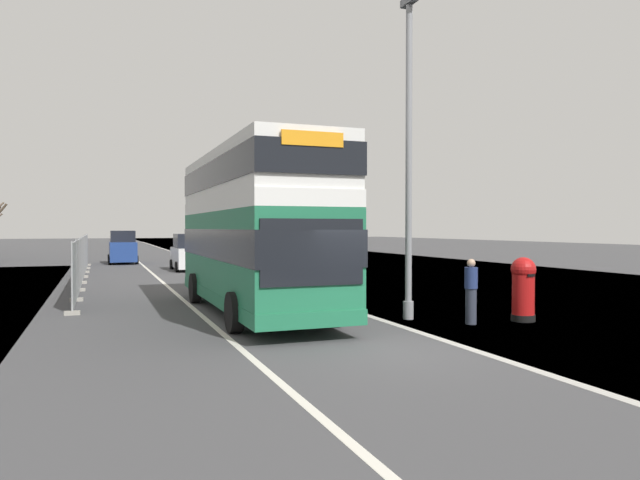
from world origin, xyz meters
name	(u,v)px	position (x,y,z in m)	size (l,w,h in m)	color
ground	(406,348)	(0.51, 0.16, -0.05)	(140.00, 280.00, 0.10)	#424244
double_decker_bus	(253,228)	(-1.31, 6.25, 2.54)	(2.90, 10.51, 4.78)	#1E6B47
lamppost_foreground	(409,168)	(2.40, 3.42, 4.21)	(0.29, 0.70, 8.89)	gray
red_pillar_postbox	(523,286)	(5.17, 2.03, 0.96)	(0.67, 0.67, 1.74)	black
roadworks_barrier	(332,277)	(2.48, 9.28, 0.70)	(1.73, 0.73, 1.12)	orange
construction_site_fence	(83,259)	(-6.38, 19.44, 1.03)	(0.44, 24.00, 2.15)	#A8AAAD
car_oncoming_near	(189,253)	(-0.61, 24.59, 1.01)	(1.94, 4.14, 2.18)	silver
car_receding_mid	(123,248)	(-4.07, 33.08, 1.09)	(1.99, 4.05, 2.34)	navy
pedestrian_at_kerb	(471,291)	(3.52, 2.08, 0.87)	(0.34, 0.34, 1.72)	#2D3342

